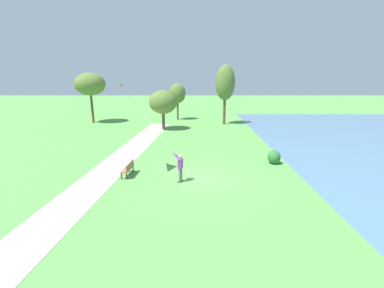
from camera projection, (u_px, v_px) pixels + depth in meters
The scene contains 10 objects.
ground_plane at pixel (202, 177), 17.11m from camera, with size 120.00×120.00×0.00m, color #569947.
walkway_path at pixel (113, 166), 19.06m from camera, with size 2.40×32.00×0.02m, color #ADA393.
person_kite_flyer at pixel (181, 165), 16.19m from camera, with size 0.63×0.50×1.83m.
flying_kite at pixel (126, 82), 15.98m from camera, with size 3.26×1.67×4.46m.
park_bench_near_walkway at pixel (129, 168), 17.32m from camera, with size 0.59×1.54×0.88m.
tree_horizon_far at pixel (226, 83), 33.00m from camera, with size 2.41×2.15×7.34m.
tree_treeline_right at pixel (178, 94), 36.58m from camera, with size 2.20×1.86×4.97m.
tree_behind_path at pixel (164, 102), 30.31m from camera, with size 3.17×2.77×4.51m.
tree_treeline_center at pixel (91, 84), 34.08m from camera, with size 3.88×3.50×6.38m.
lakeside_shrub at pixel (275, 157), 19.58m from camera, with size 0.92×0.99×0.98m, color #2D7033.
Camera 1 is at (-0.63, -15.96, 6.54)m, focal length 25.13 mm.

